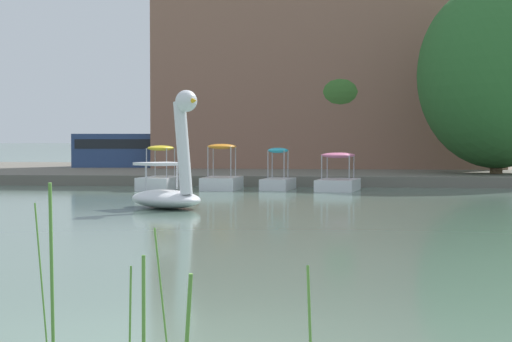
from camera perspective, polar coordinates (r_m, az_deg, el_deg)
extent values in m
cube|color=#6B665B|center=(45.04, 3.90, -0.10)|extent=(146.09, 18.81, 0.42)
ellipsoid|color=white|center=(25.19, -5.68, -1.76)|extent=(2.86, 2.82, 0.51)
cylinder|color=white|center=(24.47, -4.61, 1.44)|extent=(0.70, 0.69, 2.54)
sphere|color=white|center=(24.35, -4.40, 4.40)|extent=(0.83, 0.83, 0.59)
cone|color=yellow|center=(24.16, -4.07, 4.42)|extent=(0.55, 0.55, 0.32)
cube|color=white|center=(25.31, -5.95, 0.45)|extent=(1.62, 1.62, 0.08)
cylinder|color=silver|center=(25.03, -6.93, -0.39)|extent=(0.04, 0.04, 0.71)
cylinder|color=silver|center=(25.62, -4.98, -0.32)|extent=(0.04, 0.04, 0.71)
cube|color=white|center=(33.36, 5.16, -0.88)|extent=(1.68, 2.43, 0.42)
ellipsoid|color=pink|center=(33.32, 5.17, 0.99)|extent=(1.44, 1.58, 0.20)
cylinder|color=#B7B7BF|center=(33.97, 4.49, 0.28)|extent=(0.04, 0.04, 0.88)
cylinder|color=#B7B7BF|center=(33.81, 6.16, 0.26)|extent=(0.04, 0.04, 0.88)
cylinder|color=#B7B7BF|center=(32.86, 4.14, 0.21)|extent=(0.04, 0.04, 0.88)
cylinder|color=#B7B7BF|center=(32.69, 5.87, 0.20)|extent=(0.04, 0.04, 0.88)
cube|color=white|center=(34.00, 1.39, -0.82)|extent=(1.25, 2.11, 0.41)
ellipsoid|color=#2DB7D1|center=(33.96, 1.39, 1.30)|extent=(0.87, 1.00, 0.20)
cylinder|color=#B7B7BF|center=(34.39, 1.02, 0.43)|extent=(0.04, 0.04, 1.05)
cylinder|color=#B7B7BF|center=(34.26, 2.02, 0.43)|extent=(0.04, 0.04, 1.05)
cylinder|color=#B7B7BF|center=(33.68, 0.75, 0.40)|extent=(0.04, 0.04, 1.05)
cylinder|color=#B7B7BF|center=(33.55, 1.77, 0.39)|extent=(0.04, 0.04, 1.05)
cube|color=white|center=(33.96, -2.15, -0.78)|extent=(1.37, 2.29, 0.47)
ellipsoid|color=orange|center=(33.92, -2.16, 1.54)|extent=(1.13, 1.25, 0.20)
cylinder|color=#B7B7BF|center=(34.49, -2.70, 0.61)|extent=(0.04, 0.04, 1.14)
cylinder|color=#B7B7BF|center=(34.32, -1.29, 0.60)|extent=(0.04, 0.04, 1.14)
cylinder|color=#B7B7BF|center=(33.55, -3.03, 0.56)|extent=(0.04, 0.04, 1.14)
cylinder|color=#B7B7BF|center=(33.38, -1.59, 0.56)|extent=(0.04, 0.04, 1.14)
cube|color=white|center=(34.14, -5.99, -0.77)|extent=(1.48, 2.47, 0.48)
ellipsoid|color=yellow|center=(34.10, -6.00, 1.44)|extent=(1.10, 1.31, 0.20)
cylinder|color=#B7B7BF|center=(34.70, -6.35, 0.56)|extent=(0.04, 0.04, 1.08)
cylinder|color=#B7B7BF|center=(34.45, -5.13, 0.55)|extent=(0.04, 0.04, 1.08)
cylinder|color=#B7B7BF|center=(33.78, -6.88, 0.52)|extent=(0.04, 0.04, 1.08)
cylinder|color=#B7B7BF|center=(33.53, -5.63, 0.51)|extent=(0.04, 0.04, 1.08)
cylinder|color=brown|center=(46.45, 5.43, 2.12)|extent=(0.54, 0.54, 3.08)
ellipsoid|color=#427A33|center=(46.50, 5.44, 4.82)|extent=(6.78, 6.74, 4.07)
cylinder|color=brown|center=(39.60, 14.85, 1.46)|extent=(0.53, 0.53, 2.24)
ellipsoid|color=#2D662D|center=(39.69, 14.89, 5.85)|extent=(8.83, 8.81, 7.87)
cube|color=navy|center=(47.30, -8.75, 1.28)|extent=(4.53, 2.27, 1.71)
cube|color=black|center=(47.29, -8.75, 1.70)|extent=(4.19, 2.26, 0.48)
cube|color=#996B56|center=(48.87, 4.65, 7.81)|extent=(17.39, 9.77, 12.76)
cylinder|color=#568E38|center=(8.22, -7.90, -8.74)|extent=(0.04, 0.04, 0.82)
cylinder|color=#568E38|center=(8.19, 3.37, -8.78)|extent=(0.06, 0.12, 0.81)
cylinder|color=#568E38|center=(7.77, -7.06, -8.82)|extent=(0.04, 0.07, 0.97)
cylinder|color=#568E38|center=(8.35, -5.97, -7.44)|extent=(0.13, 0.05, 1.14)
cylinder|color=#568E38|center=(7.84, -4.28, -9.30)|extent=(0.10, 0.13, 0.81)
cylinder|color=#568E38|center=(8.67, -13.34, -6.42)|extent=(0.10, 0.08, 1.35)
cylinder|color=#568E38|center=(7.68, -12.69, -6.61)|extent=(0.06, 0.19, 1.59)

